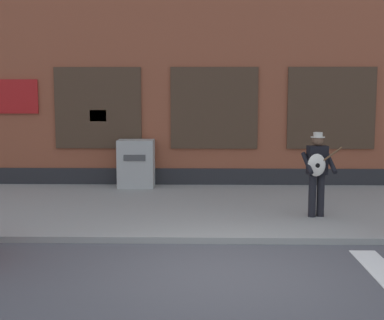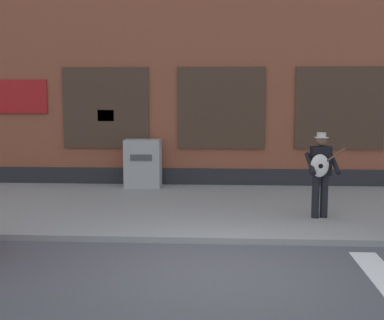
% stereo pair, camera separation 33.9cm
% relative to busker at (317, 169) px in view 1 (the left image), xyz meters
% --- Properties ---
extents(ground_plane, '(160.00, 160.00, 0.00)m').
position_rel_busker_xyz_m(ground_plane, '(-1.95, -3.08, -1.07)').
color(ground_plane, '#4C4C51').
extents(sidewalk, '(28.00, 5.38, 0.11)m').
position_rel_busker_xyz_m(sidewalk, '(-1.95, 1.09, -1.01)').
color(sidewalk, gray).
rests_on(sidewalk, ground).
extents(building_backdrop, '(28.00, 4.06, 8.36)m').
position_rel_busker_xyz_m(building_backdrop, '(-1.95, 5.77, 3.11)').
color(building_backdrop, brown).
rests_on(building_backdrop, ground).
extents(busker, '(0.75, 0.59, 1.68)m').
position_rel_busker_xyz_m(busker, '(0.00, 0.00, 0.00)').
color(busker, black).
rests_on(busker, sidewalk).
extents(utility_box, '(0.93, 0.64, 1.24)m').
position_rel_busker_xyz_m(utility_box, '(-3.98, 3.33, -0.33)').
color(utility_box, '#ADADA8').
rests_on(utility_box, sidewalk).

